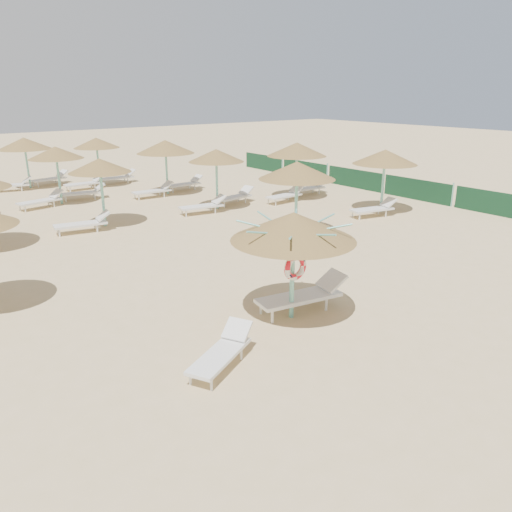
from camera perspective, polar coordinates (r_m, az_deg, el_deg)
ground at (r=11.92m, az=2.03°, el=-7.01°), size 120.00×120.00×0.00m
main_palapa at (r=11.18m, az=4.29°, el=3.33°), size 2.85×2.85×2.55m
lounger_main_a at (r=9.85m, az=-3.86°, el=-10.81°), size 1.85×1.32×0.66m
lounger_main_b at (r=12.20m, az=5.54°, el=-4.44°), size 2.37×1.06×0.83m
palapa_field at (r=22.39m, az=-12.53°, el=10.80°), size 19.54×18.70×2.72m
windbreak_fence at (r=28.10m, az=11.27°, el=8.67°), size 0.08×19.84×1.10m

